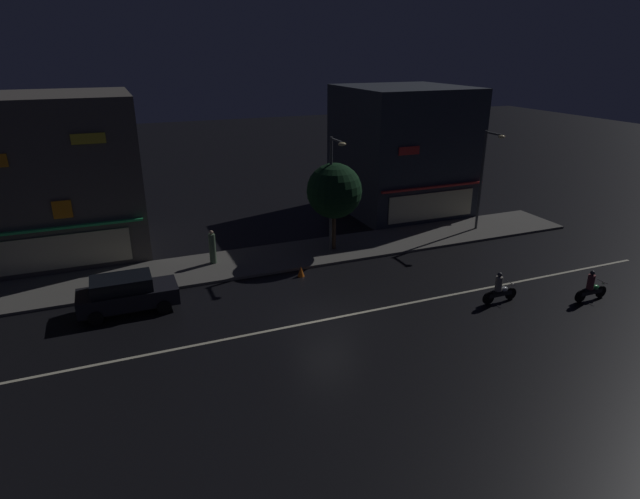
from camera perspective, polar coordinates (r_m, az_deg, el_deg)
The scene contains 13 objects.
ground_plane at distance 23.41m, azimuth 0.84°, elevation -7.53°, with size 140.00×140.00×0.00m, color black.
lane_divider_stripe at distance 23.41m, azimuth 0.84°, elevation -7.51°, with size 36.62×0.16×0.01m, color beige.
sidewalk_far at distance 29.90m, azimuth -4.88°, elevation -0.91°, with size 38.54×4.02×0.14m, color #5B5954.
storefront_left_block at distance 38.79m, azimuth 8.79°, elevation 10.56°, with size 8.05×8.49×8.68m.
storefront_center_block at distance 33.18m, azimuth -27.91°, elevation 6.82°, with size 10.32×7.62×8.88m.
streetlamp_mid at distance 29.48m, azimuth 1.37°, elevation 6.92°, with size 0.44×1.64×6.51m.
streetlamp_east at distance 34.79m, azimuth 17.28°, elevation 7.96°, with size 0.44×1.64×6.29m.
pedestrian_on_sidewalk at distance 29.21m, azimuth -11.50°, elevation 0.17°, with size 0.36×0.36×1.87m.
street_tree at distance 29.95m, azimuth 1.54°, elevation 6.31°, with size 3.13×3.13×5.04m.
parked_car_near_kerb at distance 25.28m, azimuth -20.11°, elevation -4.44°, with size 4.30×1.98×1.67m.
motorcycle_lead at distance 27.88m, azimuth 27.14°, elevation -3.69°, with size 1.90×0.60×1.52m.
motorcycle_following at distance 26.02m, azimuth 18.76°, elevation -4.11°, with size 1.90×0.60×1.52m.
traffic_cone at distance 27.52m, azimuth -2.06°, elevation -2.37°, with size 0.36×0.36×0.55m, color orange.
Camera 1 is at (-8.09, -18.93, 11.14)m, focal length 29.75 mm.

